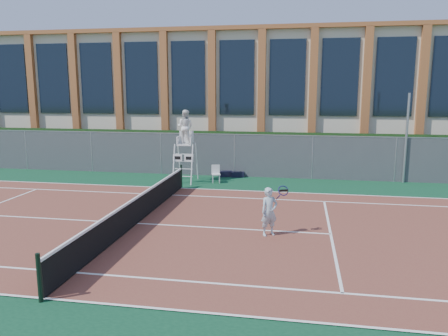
% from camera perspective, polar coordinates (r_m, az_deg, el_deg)
% --- Properties ---
extents(ground, '(120.00, 120.00, 0.00)m').
position_cam_1_polar(ground, '(15.19, -11.30, -7.22)').
color(ground, '#233814').
extents(apron, '(36.00, 20.00, 0.01)m').
position_cam_1_polar(apron, '(16.08, -10.01, -6.17)').
color(apron, '#0D3922').
rests_on(apron, ground).
extents(tennis_court, '(23.77, 10.97, 0.02)m').
position_cam_1_polar(tennis_court, '(15.19, -11.30, -7.14)').
color(tennis_court, brown).
rests_on(tennis_court, apron).
extents(tennis_net, '(0.10, 11.30, 1.10)m').
position_cam_1_polar(tennis_net, '(15.04, -11.37, -5.26)').
color(tennis_net, black).
rests_on(tennis_net, ground).
extents(fence, '(40.00, 0.06, 2.20)m').
position_cam_1_polar(fence, '(23.17, -3.53, 1.74)').
color(fence, '#595E60').
rests_on(fence, ground).
extents(hedge, '(40.00, 1.40, 2.20)m').
position_cam_1_polar(hedge, '(24.33, -2.87, 2.14)').
color(hedge, black).
rests_on(hedge, ground).
extents(building, '(45.00, 10.60, 8.22)m').
position_cam_1_polar(building, '(31.89, 0.30, 9.54)').
color(building, beige).
rests_on(building, ground).
extents(steel_pole, '(0.12, 0.12, 4.35)m').
position_cam_1_polar(steel_pole, '(22.86, 22.70, 3.57)').
color(steel_pole, '#9EA0A5').
rests_on(steel_pole, ground).
extents(umpire_chair, '(1.00, 1.54, 3.59)m').
position_cam_1_polar(umpire_chair, '(21.35, -5.09, 5.10)').
color(umpire_chair, white).
rests_on(umpire_chair, ground).
extents(plastic_chair, '(0.50, 0.50, 0.87)m').
position_cam_1_polar(plastic_chair, '(21.35, -1.08, -0.55)').
color(plastic_chair, silver).
rests_on(plastic_chair, apron).
extents(sports_bag_near, '(0.75, 0.51, 0.30)m').
position_cam_1_polar(sports_bag_near, '(22.83, 0.15, -0.77)').
color(sports_bag_near, black).
rests_on(sports_bag_near, apron).
extents(sports_bag_far, '(0.71, 0.38, 0.27)m').
position_cam_1_polar(sports_bag_far, '(22.73, 1.81, -0.86)').
color(sports_bag_far, black).
rests_on(sports_bag_far, apron).
extents(tennis_player, '(0.92, 0.72, 1.54)m').
position_cam_1_polar(tennis_player, '(13.59, 5.96, -5.66)').
color(tennis_player, '#A8BECA').
rests_on(tennis_player, tennis_court).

